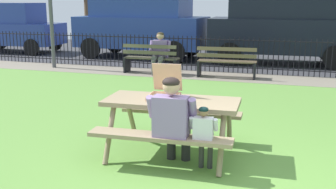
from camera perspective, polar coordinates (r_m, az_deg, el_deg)
name	(u,v)px	position (r m, az deg, el deg)	size (l,w,h in m)	color
ground	(259,143)	(6.26, 12.65, -6.68)	(28.00, 11.83, 0.02)	#61933F
cobblestone_walkway	(276,80)	(11.30, 14.97, 2.05)	(28.00, 1.40, 0.01)	gray
street_asphalt	(282,57)	(15.88, 15.78, 5.07)	(28.00, 7.88, 0.01)	#38383D
picnic_table_foreground	(172,112)	(5.49, 0.51, -2.47)	(1.87, 1.56, 0.79)	#988263
pizza_box_open	(165,91)	(5.54, -0.43, 0.44)	(0.45, 0.52, 0.46)	tan
adult_at_table	(173,119)	(4.98, 0.67, -3.41)	(0.62, 0.60, 1.19)	#242424
child_at_table	(204,133)	(4.92, 5.09, -5.38)	(0.34, 0.34, 0.86)	#323232
iron_fence_streetside	(279,56)	(11.91, 15.28, 5.18)	(19.00, 0.03, 1.04)	black
park_bench_left	(151,59)	(11.77, -2.42, 4.98)	(1.60, 0.47, 0.85)	brown
park_bench_center	(227,63)	(11.22, 8.24, 4.46)	(1.62, 0.53, 0.85)	brown
person_on_park_bench	(160,51)	(11.67, -1.18, 6.12)	(0.62, 0.61, 1.19)	#444444
parked_car_far_left	(14,27)	(17.86, -20.89, 8.83)	(3.98, 1.98, 1.98)	navy
parked_car_left	(141,22)	(15.07, -3.75, 10.14)	(4.77, 2.21, 2.46)	navy
parked_car_center	(283,24)	(14.07, 15.85, 9.47)	(4.76, 2.20, 2.46)	black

